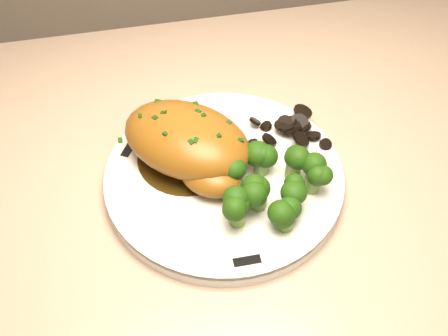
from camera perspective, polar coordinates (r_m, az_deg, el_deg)
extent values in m
cube|color=brown|center=(1.14, 7.89, -12.12)|extent=(1.90, 0.62, 0.82)
cube|color=tan|center=(0.80, 11.03, 2.68)|extent=(1.95, 0.64, 0.03)
cylinder|color=white|center=(0.71, 0.00, -1.06)|extent=(0.39, 0.39, 0.02)
cube|color=black|center=(0.76, 7.36, 4.41)|extent=(0.02, 0.03, 0.00)
cube|color=black|center=(0.74, -9.61, 1.98)|extent=(0.03, 0.03, 0.00)
cube|color=black|center=(0.62, 2.36, -9.42)|extent=(0.03, 0.01, 0.00)
cylinder|color=#312109|center=(0.72, -3.70, 1.12)|extent=(0.13, 0.13, 0.00)
ellipsoid|color=#955B19|center=(0.69, -3.83, 2.91)|extent=(0.20, 0.20, 0.07)
ellipsoid|color=#955B19|center=(0.67, -1.41, -0.80)|extent=(0.10, 0.10, 0.04)
cube|color=#14380B|center=(0.70, -7.24, 6.08)|extent=(0.01, 0.01, 0.00)
cube|color=#14380B|center=(0.69, -5.87, 5.81)|extent=(0.01, 0.01, 0.00)
cube|color=#14380B|center=(0.68, -4.45, 5.39)|extent=(0.01, 0.01, 0.00)
cube|color=#14380B|center=(0.67, -2.98, 4.82)|extent=(0.01, 0.01, 0.00)
cube|color=#14380B|center=(0.66, -1.47, 4.13)|extent=(0.01, 0.01, 0.00)
cube|color=#14380B|center=(0.66, 0.06, 3.27)|extent=(0.01, 0.01, 0.00)
cylinder|color=black|center=(0.75, 8.58, 3.56)|extent=(0.02, 0.02, 0.01)
cylinder|color=black|center=(0.76, 8.20, 4.21)|extent=(0.02, 0.02, 0.01)
cylinder|color=black|center=(0.76, 7.47, 4.73)|extent=(0.03, 0.03, 0.01)
cylinder|color=black|center=(0.76, 6.46, 4.51)|extent=(0.02, 0.02, 0.01)
cylinder|color=black|center=(0.76, 5.42, 4.65)|extent=(0.02, 0.02, 0.01)
cylinder|color=black|center=(0.75, 4.45, 4.59)|extent=(0.03, 0.03, 0.02)
cylinder|color=black|center=(0.75, 3.65, 3.81)|extent=(0.03, 0.03, 0.01)
cylinder|color=black|center=(0.74, 3.22, 3.48)|extent=(0.03, 0.03, 0.00)
cylinder|color=black|center=(0.73, 3.20, 3.13)|extent=(0.02, 0.02, 0.01)
cylinder|color=black|center=(0.73, 3.56, 2.27)|extent=(0.03, 0.03, 0.02)
cylinder|color=black|center=(0.72, 4.34, 2.10)|extent=(0.03, 0.03, 0.01)
cylinder|color=black|center=(0.72, 5.37, 2.13)|extent=(0.03, 0.03, 0.02)
cylinder|color=black|center=(0.73, 6.43, 1.82)|extent=(0.03, 0.03, 0.01)
cylinder|color=black|center=(0.73, 7.46, 2.27)|extent=(0.03, 0.03, 0.01)
cylinder|color=black|center=(0.73, 8.25, 2.89)|extent=(0.04, 0.04, 0.02)
cylinder|color=black|center=(0.75, 8.59, 3.03)|extent=(0.04, 0.03, 0.02)
cylinder|color=olive|center=(0.68, 1.26, -0.88)|extent=(0.02, 0.02, 0.03)
sphere|color=black|center=(0.67, 1.28, 0.05)|extent=(0.03, 0.03, 0.03)
cylinder|color=olive|center=(0.69, 3.86, 0.30)|extent=(0.02, 0.02, 0.03)
sphere|color=black|center=(0.68, 3.93, 1.24)|extent=(0.03, 0.03, 0.03)
cylinder|color=olive|center=(0.69, 7.02, -0.31)|extent=(0.02, 0.02, 0.03)
sphere|color=black|center=(0.68, 7.15, 0.61)|extent=(0.03, 0.03, 0.03)
cylinder|color=olive|center=(0.66, 3.53, -3.29)|extent=(0.02, 0.02, 0.03)
sphere|color=black|center=(0.65, 3.60, -2.37)|extent=(0.03, 0.03, 0.03)
cylinder|color=olive|center=(0.66, 7.06, -3.08)|extent=(0.02, 0.02, 0.03)
sphere|color=black|center=(0.65, 7.19, -2.17)|extent=(0.03, 0.03, 0.03)
cylinder|color=olive|center=(0.68, 8.97, -1.53)|extent=(0.02, 0.02, 0.03)
sphere|color=black|center=(0.67, 9.14, -0.61)|extent=(0.03, 0.03, 0.03)
cylinder|color=olive|center=(0.64, 1.40, -4.92)|extent=(0.02, 0.02, 0.03)
sphere|color=black|center=(0.63, 1.43, -4.02)|extent=(0.03, 0.03, 0.03)
cylinder|color=olive|center=(0.64, 6.31, -5.34)|extent=(0.02, 0.02, 0.03)
sphere|color=black|center=(0.63, 6.44, -4.45)|extent=(0.03, 0.03, 0.03)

